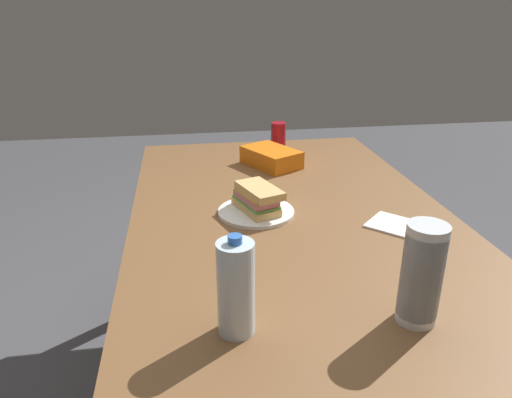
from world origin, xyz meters
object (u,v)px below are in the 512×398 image
(sandwich, at_px, (257,198))
(soda_can_red, at_px, (278,136))
(water_bottle_tall, at_px, (236,288))
(dining_table, at_px, (293,242))
(paper_plate, at_px, (256,212))
(plastic_cup_stack, at_px, (422,274))
(chip_bag, at_px, (271,157))

(sandwich, relative_size, soda_can_red, 1.64)
(soda_can_red, relative_size, water_bottle_tall, 0.56)
(dining_table, xyz_separation_m, soda_can_red, (-0.73, 0.09, 0.15))
(dining_table, bearing_deg, soda_can_red, 172.65)
(paper_plate, xyz_separation_m, soda_can_red, (-0.68, 0.21, 0.06))
(dining_table, bearing_deg, plastic_cup_stack, 14.28)
(chip_bag, distance_m, water_bottle_tall, 1.06)
(dining_table, xyz_separation_m, paper_plate, (-0.05, -0.11, 0.09))
(sandwich, xyz_separation_m, plastic_cup_stack, (0.58, 0.25, 0.06))
(chip_bag, xyz_separation_m, plastic_cup_stack, (1.05, 0.12, 0.08))
(dining_table, distance_m, chip_bag, 0.52)
(dining_table, distance_m, sandwich, 0.18)
(paper_plate, bearing_deg, chip_bag, 163.79)
(soda_can_red, relative_size, plastic_cup_stack, 0.55)
(dining_table, bearing_deg, water_bottle_tall, -24.96)
(sandwich, xyz_separation_m, chip_bag, (-0.46, 0.13, -0.02))
(sandwich, bearing_deg, chip_bag, 164.23)
(soda_can_red, distance_m, water_bottle_tall, 1.29)
(paper_plate, height_order, plastic_cup_stack, plastic_cup_stack)
(soda_can_red, distance_m, plastic_cup_stack, 1.27)
(sandwich, height_order, soda_can_red, soda_can_red)
(paper_plate, relative_size, soda_can_red, 1.97)
(plastic_cup_stack, bearing_deg, chip_bag, -173.72)
(paper_plate, relative_size, sandwich, 1.20)
(paper_plate, bearing_deg, dining_table, 65.76)
(water_bottle_tall, distance_m, plastic_cup_stack, 0.38)
(paper_plate, bearing_deg, soda_can_red, 163.11)
(sandwich, relative_size, water_bottle_tall, 0.92)
(sandwich, bearing_deg, plastic_cup_stack, 22.82)
(dining_table, height_order, plastic_cup_stack, plastic_cup_stack)
(water_bottle_tall, bearing_deg, paper_plate, 167.30)
(chip_bag, relative_size, water_bottle_tall, 1.06)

